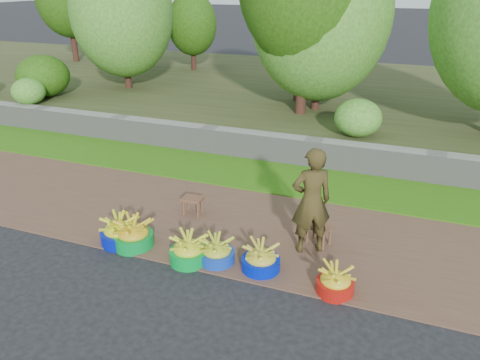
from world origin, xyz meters
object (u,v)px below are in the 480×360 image
at_px(basin_a, 119,232).
at_px(basin_c, 189,251).
at_px(basin_b, 133,235).
at_px(basin_f, 335,282).
at_px(basin_e, 261,259).
at_px(stool_right, 319,229).
at_px(basin_d, 217,252).
at_px(stool_left, 193,201).
at_px(vendor_woman, 311,201).

distance_m(basin_a, basin_c, 1.12).
relative_size(basin_b, basin_f, 1.21).
distance_m(basin_e, stool_right, 1.03).
height_order(basin_d, basin_e, basin_e).
bearing_deg(stool_left, basin_b, -106.55).
xyz_separation_m(basin_a, basin_c, (1.11, -0.08, -0.01)).
relative_size(basin_b, stool_left, 1.70).
distance_m(basin_c, basin_d, 0.37).
bearing_deg(basin_c, basin_f, 0.91).
height_order(stool_left, vendor_woman, vendor_woman).
relative_size(basin_f, stool_left, 1.40).
distance_m(basin_a, stool_left, 1.27).
bearing_deg(vendor_woman, basin_b, -12.14).
xyz_separation_m(basin_b, stool_left, (0.34, 1.15, 0.06)).
height_order(basin_e, stool_left, basin_e).
distance_m(basin_a, basin_d, 1.46).
bearing_deg(basin_d, basin_e, 3.23).
relative_size(stool_left, stool_right, 0.80).
distance_m(basin_c, stool_right, 1.80).
height_order(basin_b, basin_d, basin_b).
relative_size(basin_b, basin_c, 1.08).
bearing_deg(basin_e, basin_b, -177.53).
bearing_deg(stool_right, basin_e, -122.22).
bearing_deg(basin_d, basin_a, -178.58).
height_order(basin_c, basin_f, basin_c).
xyz_separation_m(basin_b, stool_right, (2.37, 0.95, 0.07)).
relative_size(basin_c, stool_right, 1.27).
height_order(basin_c, stool_left, basin_c).
bearing_deg(stool_left, basin_c, -66.01).
height_order(basin_c, stool_right, basin_c).
xyz_separation_m(stool_left, vendor_woman, (1.94, -0.40, 0.52)).
height_order(basin_d, basin_f, basin_d).
bearing_deg(basin_e, basin_a, -178.06).
height_order(basin_a, stool_right, basin_a).
distance_m(stool_right, vendor_woman, 0.55).
xyz_separation_m(basin_e, stool_right, (0.55, 0.87, 0.09)).
distance_m(basin_a, basin_b, 0.23).
distance_m(basin_b, basin_f, 2.78).
height_order(basin_e, basin_f, basin_e).
bearing_deg(basin_d, basin_b, -177.90).
relative_size(basin_a, basin_e, 1.08).
xyz_separation_m(basin_d, vendor_woman, (1.05, 0.70, 0.60)).
bearing_deg(basin_e, vendor_woman, 55.58).
bearing_deg(basin_f, vendor_woman, 122.80).
height_order(basin_a, stool_left, basin_a).
height_order(basin_f, stool_left, basin_f).
bearing_deg(vendor_woman, basin_c, 0.04).
bearing_deg(basin_f, stool_left, 154.11).
bearing_deg(basin_a, basin_d, 1.42).
xyz_separation_m(basin_c, vendor_woman, (1.40, 0.82, 0.59)).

